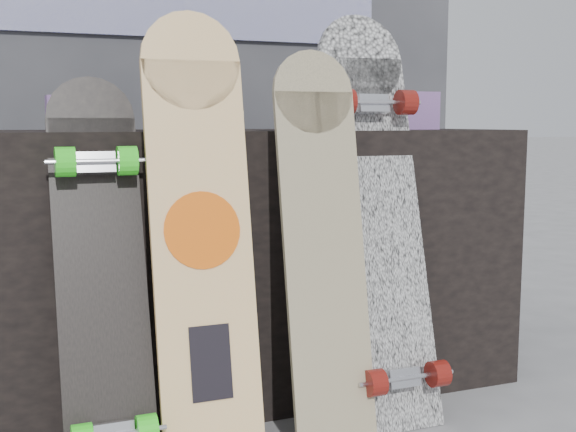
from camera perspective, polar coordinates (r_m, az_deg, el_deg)
name	(u,v)px	position (r m, az deg, el deg)	size (l,w,h in m)	color
vendor_table	(249,260)	(2.25, -3.12, -3.46)	(1.60, 0.60, 0.80)	black
booth	(182,53)	(3.04, -8.36, 12.62)	(2.40, 0.22, 2.20)	#35363A
merch_box_purple	(78,113)	(2.23, -16.23, 7.82)	(0.18, 0.12, 0.10)	#5E3D7D
merch_box_small	(410,111)	(2.42, 9.61, 8.19)	(0.14, 0.14, 0.12)	#5E3D7D
merch_box_flat	(206,120)	(2.33, -6.49, 7.54)	(0.22, 0.10, 0.06)	#D1B78C
longboard_geisha	(201,224)	(1.76, -6.88, -0.62)	(0.25, 0.23, 1.10)	beige
longboard_celtic	(323,235)	(1.85, 2.78, -1.47)	(0.22, 0.21, 1.01)	beige
longboard_cascadia	(378,208)	(2.01, 7.14, 0.60)	(0.26, 0.37, 1.13)	white
skateboard_dark	(101,268)	(1.76, -14.54, -4.03)	(0.21, 0.34, 0.94)	black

